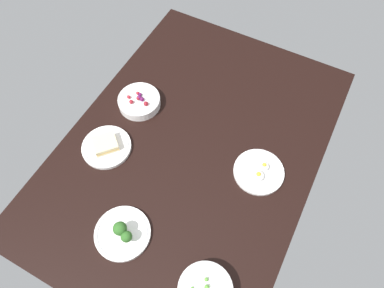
{
  "coord_description": "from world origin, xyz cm",
  "views": [
    {
      "loc": [
        62.91,
        33.07,
        126.53
      ],
      "look_at": [
        0.0,
        0.0,
        6.0
      ],
      "focal_mm": 33.38,
      "sensor_mm": 36.0,
      "label": 1
    }
  ],
  "objects_px": {
    "plate_eggs": "(259,172)",
    "plate_broccoli": "(122,232)",
    "bowl_berries": "(139,101)",
    "plate_sandwich": "(106,146)"
  },
  "relations": [
    {
      "from": "plate_sandwich",
      "to": "bowl_berries",
      "type": "bearing_deg",
      "value": 179.55
    },
    {
      "from": "bowl_berries",
      "to": "plate_sandwich",
      "type": "bearing_deg",
      "value": -0.45
    },
    {
      "from": "plate_eggs",
      "to": "plate_sandwich",
      "type": "bearing_deg",
      "value": -72.75
    },
    {
      "from": "bowl_berries",
      "to": "plate_sandwich",
      "type": "relative_size",
      "value": 0.92
    },
    {
      "from": "plate_eggs",
      "to": "plate_sandwich",
      "type": "relative_size",
      "value": 0.99
    },
    {
      "from": "plate_eggs",
      "to": "plate_broccoli",
      "type": "relative_size",
      "value": 0.98
    },
    {
      "from": "plate_eggs",
      "to": "bowl_berries",
      "type": "xyz_separation_m",
      "value": [
        -0.07,
        -0.57,
        0.01
      ]
    },
    {
      "from": "plate_eggs",
      "to": "plate_sandwich",
      "type": "xyz_separation_m",
      "value": [
        0.18,
        -0.57,
        0.0
      ]
    },
    {
      "from": "plate_eggs",
      "to": "plate_broccoli",
      "type": "bearing_deg",
      "value": -36.59
    },
    {
      "from": "bowl_berries",
      "to": "plate_broccoli",
      "type": "relative_size",
      "value": 0.91
    }
  ]
}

